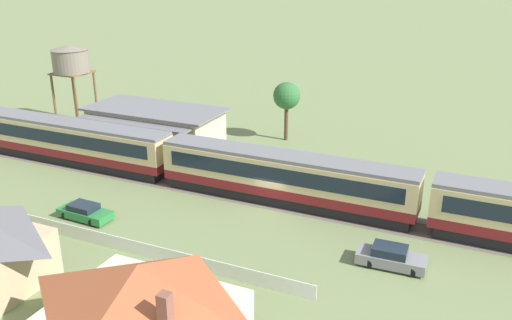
% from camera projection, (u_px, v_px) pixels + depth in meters
% --- Properties ---
extents(ground_plane, '(600.00, 600.00, 0.00)m').
position_uv_depth(ground_plane, '(270.00, 207.00, 44.04)').
color(ground_plane, '#707F51').
extents(passenger_train, '(66.29, 2.93, 4.24)m').
position_uv_depth(passenger_train, '(288.00, 177.00, 43.93)').
color(passenger_train, maroon).
rests_on(passenger_train, ground_plane).
extents(railway_track, '(115.31, 3.60, 0.04)m').
position_uv_depth(railway_track, '(197.00, 186.00, 48.10)').
color(railway_track, '#665B51').
rests_on(railway_track, ground_plane).
extents(station_building, '(14.83, 8.34, 3.93)m').
position_uv_depth(station_building, '(156.00, 126.00, 58.43)').
color(station_building, beige).
rests_on(station_building, ground_plane).
extents(water_tower, '(4.43, 4.43, 9.49)m').
position_uv_depth(water_tower, '(71.00, 61.00, 63.17)').
color(water_tower, brown).
rests_on(water_tower, ground_plane).
extents(cottage_terracotta_roof, '(9.53, 7.89, 5.39)m').
position_uv_depth(cottage_terracotta_roof, '(142.00, 311.00, 26.60)').
color(cottage_terracotta_roof, beige).
rests_on(cottage_terracotta_roof, ground_plane).
extents(picket_fence_front, '(37.42, 0.06, 1.05)m').
position_uv_depth(picket_fence_front, '(70.00, 231.00, 39.08)').
color(picket_fence_front, white).
rests_on(picket_fence_front, ground_plane).
extents(parked_car_grey, '(4.51, 1.97, 1.43)m').
position_uv_depth(parked_car_grey, '(391.00, 257.00, 35.41)').
color(parked_car_grey, gray).
rests_on(parked_car_grey, ground_plane).
extents(parked_car_green, '(4.38, 1.88, 1.24)m').
position_uv_depth(parked_car_green, '(85.00, 212.00, 41.84)').
color(parked_car_green, '#287A38').
rests_on(parked_car_green, ground_plane).
extents(yard_tree_1, '(2.95, 2.95, 6.49)m').
position_uv_depth(yard_tree_1, '(287.00, 96.00, 58.50)').
color(yard_tree_1, '#4C3823').
rests_on(yard_tree_1, ground_plane).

